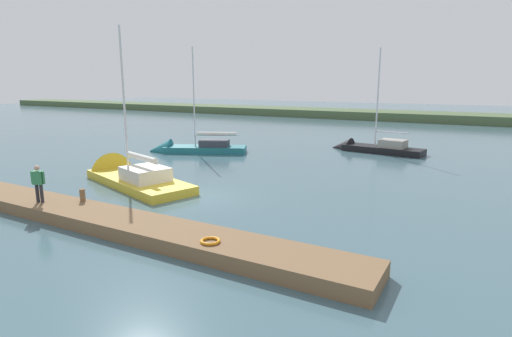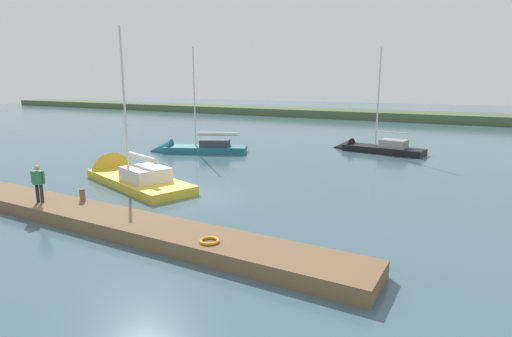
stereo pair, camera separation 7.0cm
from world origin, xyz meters
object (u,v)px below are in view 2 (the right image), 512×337
(life_ring_buoy, at_px, (209,241))
(sailboat_far_right, at_px, (122,176))
(sailboat_far_left, at_px, (191,150))
(sailboat_inner_slip, at_px, (370,150))
(person_on_dock, at_px, (38,181))
(mooring_post_near, at_px, (82,195))

(life_ring_buoy, relative_size, sailboat_far_right, 0.07)
(sailboat_far_right, bearing_deg, sailboat_far_left, -57.79)
(life_ring_buoy, xyz_separation_m, sailboat_inner_slip, (0.76, -23.52, -0.45))
(life_ring_buoy, height_order, sailboat_far_left, sailboat_far_left)
(sailboat_far_left, xyz_separation_m, person_on_dock, (-4.36, 15.85, 1.28))
(sailboat_far_right, bearing_deg, person_on_dock, 124.98)
(life_ring_buoy, bearing_deg, sailboat_far_right, -30.54)
(mooring_post_near, xyz_separation_m, sailboat_far_left, (5.79, -14.82, -0.62))
(mooring_post_near, relative_size, person_on_dock, 0.33)
(life_ring_buoy, bearing_deg, sailboat_far_left, -50.04)
(mooring_post_near, height_order, sailboat_far_right, sailboat_far_right)
(mooring_post_near, xyz_separation_m, person_on_dock, (1.43, 1.03, 0.66))
(life_ring_buoy, height_order, sailboat_far_right, sailboat_far_right)
(mooring_post_near, xyz_separation_m, life_ring_buoy, (-7.59, 1.14, -0.22))
(person_on_dock, bearing_deg, mooring_post_near, -76.76)
(sailboat_inner_slip, bearing_deg, person_on_dock, 78.58)
(mooring_post_near, bearing_deg, life_ring_buoy, 171.47)
(life_ring_buoy, distance_m, sailboat_far_left, 20.83)
(person_on_dock, bearing_deg, life_ring_buoy, -113.23)
(life_ring_buoy, distance_m, sailboat_far_right, 12.74)
(sailboat_far_left, xyz_separation_m, sailboat_inner_slip, (-12.62, -7.55, -0.05))
(mooring_post_near, bearing_deg, sailboat_far_left, -68.68)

